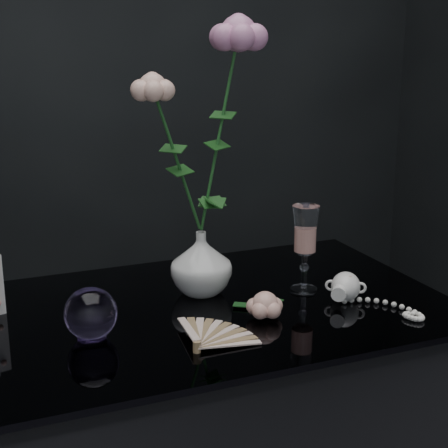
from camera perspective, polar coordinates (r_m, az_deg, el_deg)
name	(u,v)px	position (r m, az deg, el deg)	size (l,w,h in m)	color
vase	(201,263)	(1.36, -1.90, -3.26)	(0.12, 0.12, 0.13)	white
wine_glass	(305,249)	(1.38, 6.74, -2.06)	(0.05, 0.05, 0.18)	white
paperweight	(91,313)	(1.19, -11.02, -7.31)	(0.09, 0.09, 0.09)	#9376C0
paper_fan	(197,346)	(1.14, -2.27, -10.07)	(0.22, 0.17, 0.02)	#FFEECB
loose_rose	(265,305)	(1.26, 3.43, -6.73)	(0.11, 0.15, 0.05)	#EFAD9A
pearl_jar	(346,285)	(1.36, 10.08, -5.04)	(0.20, 0.21, 0.06)	white
roses	(205,123)	(1.30, -1.58, 8.42)	(0.26, 0.12, 0.47)	beige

